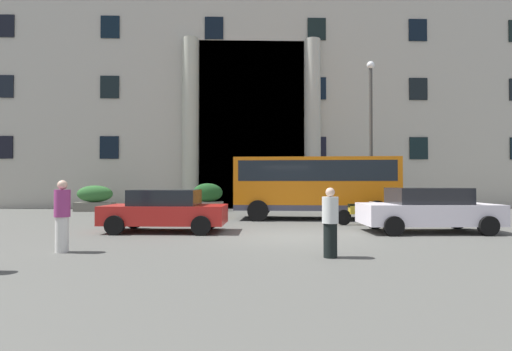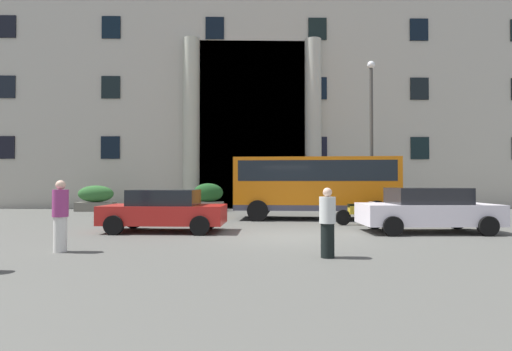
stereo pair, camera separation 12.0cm
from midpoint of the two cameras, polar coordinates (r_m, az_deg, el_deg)
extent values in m
cube|color=#4F4F4A|center=(12.04, 4.29, -9.22)|extent=(80.00, 64.00, 0.12)
cube|color=#ACA899|center=(30.24, 0.86, 12.69)|extent=(41.66, 9.00, 17.64)
cube|color=black|center=(25.20, -0.78, 7.60)|extent=(6.82, 0.12, 10.86)
cylinder|color=#AAAB98|center=(25.15, -9.81, 7.63)|extent=(1.01, 1.01, 10.86)
cylinder|color=#A8A89B|center=(25.25, 8.24, 7.60)|extent=(1.01, 1.01, 10.86)
cube|color=black|center=(29.33, -33.36, 3.50)|extent=(1.19, 0.08, 1.44)
cube|color=black|center=(26.42, -20.97, 3.88)|extent=(1.19, 0.08, 1.44)
cube|color=black|center=(25.32, 8.86, 4.04)|extent=(1.19, 0.08, 1.44)
cube|color=black|center=(27.31, 22.79, 3.74)|extent=(1.19, 0.08, 1.44)
cube|color=black|center=(29.87, -33.29, 10.94)|extent=(1.19, 0.08, 1.44)
cube|color=black|center=(27.03, -20.92, 12.10)|extent=(1.19, 0.08, 1.44)
cube|color=black|center=(25.95, 8.84, 12.60)|extent=(1.19, 0.08, 1.44)
cube|color=black|center=(27.89, 22.73, 11.70)|extent=(1.19, 0.08, 1.44)
cube|color=black|center=(30.90, -33.22, 18.00)|extent=(1.19, 0.08, 1.44)
cube|color=black|center=(28.16, -20.87, 19.82)|extent=(1.19, 0.08, 1.44)
cube|color=black|center=(26.83, -6.35, 20.84)|extent=(1.19, 0.08, 1.44)
cube|color=black|center=(27.12, 8.82, 20.59)|extent=(1.19, 0.08, 1.44)
cube|color=black|center=(28.99, 22.68, 19.21)|extent=(1.19, 0.08, 1.44)
cube|color=orange|center=(17.62, 8.45, -1.19)|extent=(7.30, 3.08, 2.30)
cube|color=black|center=(17.62, 8.45, 0.62)|extent=(6.88, 3.06, 0.88)
cube|color=black|center=(18.20, 19.43, 0.01)|extent=(0.26, 1.99, 1.10)
cube|color=#41404E|center=(17.65, 8.46, -4.54)|extent=(7.30, 3.11, 0.24)
cylinder|color=black|center=(19.17, 15.65, -4.59)|extent=(0.92, 0.37, 0.90)
cylinder|color=black|center=(16.85, 17.24, -5.08)|extent=(0.92, 0.37, 0.90)
cylinder|color=black|center=(18.84, 0.62, -4.69)|extent=(0.92, 0.37, 0.90)
cylinder|color=black|center=(16.47, 0.08, -5.22)|extent=(0.92, 0.37, 0.90)
cylinder|color=#9B9D1F|center=(20.29, 19.76, -2.21)|extent=(0.08, 0.08, 2.42)
cube|color=yellow|center=(20.26, 19.77, 0.50)|extent=(0.44, 0.03, 0.60)
cube|color=#67655A|center=(24.03, -22.85, -4.28)|extent=(2.13, 0.88, 0.51)
ellipsoid|color=#2E642D|center=(24.00, -22.83, -2.51)|extent=(2.04, 0.79, 0.97)
cube|color=slate|center=(23.30, 15.59, -4.27)|extent=(1.51, 0.83, 0.64)
ellipsoid|color=#2B603A|center=(23.27, 15.58, -2.23)|extent=(1.45, 0.75, 1.01)
cube|color=slate|center=(22.59, -7.31, -4.55)|extent=(1.80, 0.75, 0.52)
ellipsoid|color=#1F5222|center=(22.55, -7.31, -2.52)|extent=(1.72, 0.68, 1.08)
cube|color=silver|center=(14.06, 23.77, -5.22)|extent=(4.35, 1.85, 0.68)
cube|color=black|center=(14.02, 23.75, -2.76)|extent=(2.35, 1.62, 0.53)
cylinder|color=black|center=(15.55, 27.33, -5.88)|extent=(0.62, 0.20, 0.62)
cylinder|color=black|center=(13.98, 30.89, -6.41)|extent=(0.62, 0.20, 0.62)
cylinder|color=black|center=(14.39, 16.87, -6.35)|extent=(0.62, 0.20, 0.62)
cylinder|color=black|center=(12.68, 19.42, -7.06)|extent=(0.62, 0.20, 0.62)
cube|color=red|center=(13.37, -13.48, -5.61)|extent=(4.13, 2.02, 0.62)
cube|color=black|center=(13.34, -13.47, -3.17)|extent=(2.27, 1.69, 0.52)
cylinder|color=black|center=(13.96, -7.05, -6.55)|extent=(0.63, 0.24, 0.62)
cylinder|color=black|center=(12.23, -8.39, -7.34)|extent=(0.63, 0.24, 0.62)
cylinder|color=black|center=(14.65, -17.74, -6.25)|extent=(0.63, 0.24, 0.62)
cylinder|color=black|center=(13.01, -20.41, -6.90)|extent=(0.63, 0.24, 0.62)
cylinder|color=black|center=(15.26, -12.69, -6.10)|extent=(0.61, 0.16, 0.60)
cylinder|color=black|center=(15.46, -18.16, -6.01)|extent=(0.61, 0.18, 0.60)
cube|color=#136C71|center=(15.32, -15.43, -5.01)|extent=(0.96, 0.34, 0.32)
cube|color=black|center=(15.34, -16.10, -4.33)|extent=(0.54, 0.25, 0.12)
cylinder|color=#A5A5A8|center=(15.23, -13.12, -3.92)|extent=(0.09, 0.55, 0.03)
cylinder|color=black|center=(15.92, 16.97, -5.87)|extent=(0.61, 0.18, 0.60)
cylinder|color=black|center=(15.38, 12.57, -6.06)|extent=(0.61, 0.20, 0.60)
cube|color=gold|center=(15.62, 14.80, -4.94)|extent=(0.86, 0.36, 0.32)
cube|color=black|center=(15.53, 14.20, -4.30)|extent=(0.54, 0.27, 0.12)
cylinder|color=#A5A5A8|center=(15.83, 16.62, -3.79)|extent=(0.11, 0.55, 0.03)
cylinder|color=black|center=(8.77, 10.53, -9.40)|extent=(0.30, 0.30, 0.76)
cylinder|color=silver|center=(8.70, 10.52, -5.03)|extent=(0.36, 0.36, 0.58)
sphere|color=#D5AE95|center=(8.68, 10.51, -2.45)|extent=(0.20, 0.20, 0.20)
cylinder|color=silver|center=(10.37, -27.04, -7.77)|extent=(0.30, 0.30, 0.84)
cylinder|color=#933371|center=(10.31, -27.00, -3.67)|extent=(0.36, 0.36, 0.65)
sphere|color=beige|center=(10.30, -26.99, -1.25)|extent=(0.22, 0.22, 0.22)
cylinder|color=#3B3B37|center=(21.15, 16.46, 4.91)|extent=(0.18, 0.18, 7.65)
sphere|color=silver|center=(21.92, 16.41, 15.37)|extent=(0.40, 0.40, 0.40)
camera|label=1|loc=(0.06, -90.19, 0.00)|focal=27.08mm
camera|label=2|loc=(0.06, 89.81, 0.00)|focal=27.08mm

